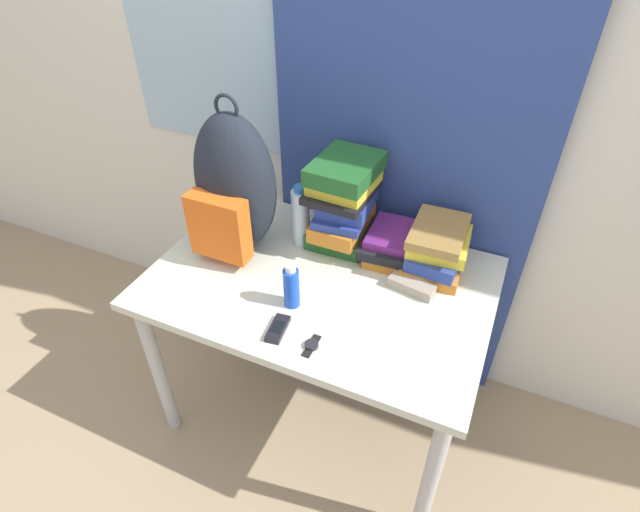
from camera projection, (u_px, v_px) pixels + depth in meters
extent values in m
plane|color=#9E8466|center=(279.00, 486.00, 1.84)|extent=(12.00, 12.00, 0.00)
cube|color=silver|center=(376.00, 74.00, 1.65)|extent=(6.00, 0.05, 2.50)
cube|color=#9EBCD1|center=(253.00, 44.00, 1.74)|extent=(1.10, 0.01, 0.80)
cube|color=navy|center=(413.00, 85.00, 1.57)|extent=(0.95, 0.04, 2.50)
cube|color=beige|center=(320.00, 283.00, 1.67)|extent=(1.12, 0.75, 0.03)
cylinder|color=#B2B2B7|center=(159.00, 371.00, 1.82)|extent=(0.05, 0.05, 0.68)
cylinder|color=#B2B2B7|center=(430.00, 481.00, 1.50)|extent=(0.05, 0.05, 0.68)
cylinder|color=#B2B2B7|center=(248.00, 268.00, 2.28)|extent=(0.05, 0.05, 0.68)
cylinder|color=#B2B2B7|center=(470.00, 336.00, 1.96)|extent=(0.05, 0.05, 0.68)
ellipsoid|color=#1E232D|center=(235.00, 183.00, 1.66)|extent=(0.29, 0.20, 0.50)
cube|color=#E05B19|center=(219.00, 227.00, 1.64)|extent=(0.20, 0.07, 0.22)
torus|color=#1E232D|center=(226.00, 107.00, 1.50)|extent=(0.09, 0.01, 0.09)
cube|color=#1E5623|center=(340.00, 234.00, 1.81)|extent=(0.21, 0.21, 0.06)
cube|color=orange|center=(342.00, 222.00, 1.77)|extent=(0.17, 0.26, 0.06)
cube|color=navy|center=(344.00, 212.00, 1.74)|extent=(0.18, 0.25, 0.03)
cube|color=navy|center=(347.00, 201.00, 1.72)|extent=(0.18, 0.23, 0.06)
cube|color=black|center=(342.00, 191.00, 1.69)|extent=(0.21, 0.26, 0.02)
cube|color=yellow|center=(344.00, 182.00, 1.67)|extent=(0.20, 0.23, 0.04)
cube|color=#1E5623|center=(346.00, 168.00, 1.64)|extent=(0.21, 0.27, 0.06)
cube|color=orange|center=(392.00, 252.00, 1.75)|extent=(0.17, 0.21, 0.04)
cube|color=black|center=(394.00, 241.00, 1.73)|extent=(0.23, 0.27, 0.03)
cube|color=#6B2370|center=(394.00, 234.00, 1.71)|extent=(0.17, 0.21, 0.03)
cube|color=orange|center=(434.00, 260.00, 1.71)|extent=(0.21, 0.28, 0.04)
cube|color=navy|center=(438.00, 253.00, 1.67)|extent=(0.18, 0.25, 0.05)
cube|color=yellow|center=(439.00, 241.00, 1.64)|extent=(0.20, 0.22, 0.04)
cube|color=olive|center=(439.00, 231.00, 1.62)|extent=(0.18, 0.25, 0.03)
cylinder|color=silver|center=(301.00, 218.00, 1.76)|extent=(0.06, 0.06, 0.21)
cylinder|color=#286BB7|center=(300.00, 189.00, 1.68)|extent=(0.04, 0.04, 0.02)
cylinder|color=white|center=(332.00, 221.00, 1.74)|extent=(0.07, 0.07, 0.21)
cylinder|color=black|center=(333.00, 192.00, 1.67)|extent=(0.05, 0.05, 0.02)
cylinder|color=blue|center=(291.00, 288.00, 1.53)|extent=(0.05, 0.05, 0.14)
cylinder|color=white|center=(290.00, 268.00, 1.48)|extent=(0.03, 0.03, 0.02)
cube|color=black|center=(278.00, 329.00, 1.48)|extent=(0.06, 0.11, 0.02)
cube|color=black|center=(278.00, 327.00, 1.47)|extent=(0.04, 0.05, 0.00)
cube|color=gray|center=(412.00, 286.00, 1.61)|extent=(0.16, 0.08, 0.04)
cube|color=black|center=(312.00, 346.00, 1.43)|extent=(0.02, 0.09, 0.00)
cylinder|color=#232328|center=(311.00, 345.00, 1.43)|extent=(0.04, 0.04, 0.01)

